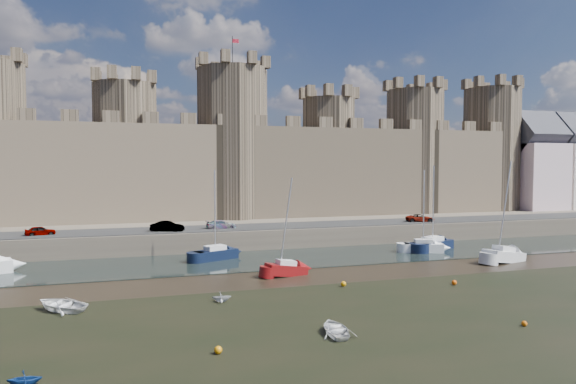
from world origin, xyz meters
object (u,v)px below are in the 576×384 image
Objects in this scene: sailboat_2 at (423,246)px; car_0 at (40,231)px; sailboat_4 at (286,268)px; dinghy_1 at (25,379)px; sailboat_3 at (433,244)px; sailboat_5 at (504,255)px; car_3 at (420,218)px; car_1 at (167,226)px; car_2 at (221,225)px; sailboat_1 at (215,253)px.

car_0 is at bearing -173.05° from sailboat_2.
dinghy_1 is (-19.20, -20.14, -0.30)m from sailboat_4.
sailboat_5 reaches higher than sailboat_3.
car_1 is at bearing 104.74° from car_3.
car_3 is at bearing 43.36° from sailboat_3.
car_2 is at bearing -62.41° from car_1.
sailboat_3 reaches higher than sailboat_2.
sailboat_5 is (5.24, -7.78, -0.01)m from sailboat_2.
car_3 reaches higher than car_2.
car_3 is at bearing -60.94° from dinghy_1.
car_1 is 6.85m from car_2.
dinghy_1 is at bearing 144.30° from car_3.
sailboat_2 is (24.87, -2.56, 0.01)m from sailboat_1.
sailboat_1 is 31.83m from sailboat_5.
car_2 is at bearing 88.73° from sailboat_4.
sailboat_1 is 25.00m from sailboat_2.
car_0 is 46.82m from sailboat_3.
sailboat_2 is (43.81, -10.41, -2.26)m from car_0.
dinghy_1 is (-15.98, -38.04, -2.65)m from car_2.
sailboat_3 reaches higher than car_0.
sailboat_5 is at bearing -125.80° from car_2.
sailboat_3 is (45.82, -9.34, -2.25)m from car_0.
car_2 is at bearing -100.70° from car_0.
car_2 is 0.38× the size of sailboat_1.
dinghy_1 is at bearing 154.60° from car_2.
car_2 is (6.77, 1.03, -0.10)m from car_1.
sailboat_3 is 49.80m from dinghy_1.
sailboat_4 is (-25.20, -17.15, -2.35)m from car_3.
car_2 is (20.99, 0.16, -0.00)m from car_0.
sailboat_1 is 1.06× the size of sailboat_4.
sailboat_2 is 1.05× the size of sailboat_4.
car_0 is 0.86× the size of car_2.
sailboat_3 is at bearing 48.49° from sailboat_2.
sailboat_2 is 47.54m from dinghy_1.
sailboat_1 is 6.55× the size of dinghy_1.
sailboat_4 is at bearing -54.60° from dinghy_1.
sailboat_1 is 0.96× the size of sailboat_3.
sailboat_4 is (24.21, -17.74, -2.35)m from car_0.
sailboat_2 is 9.38m from sailboat_5.
sailboat_2 is at bearing 109.05° from sailboat_5.
car_1 is at bearing -177.56° from sailboat_2.
sailboat_1 is (-30.47, -7.27, -2.26)m from car_3.
car_2 is 26.68m from sailboat_3.
sailboat_5 reaches higher than dinghy_1.
sailboat_2 is at bearing -65.68° from dinghy_1.
sailboat_3 is (24.83, -9.50, -2.25)m from car_2.
dinghy_1 is at bearing -175.08° from car_1.
sailboat_3 is at bearing 9.78° from sailboat_4.
car_1 is 19.75m from sailboat_4.
sailboat_4 is at bearing -172.42° from car_2.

